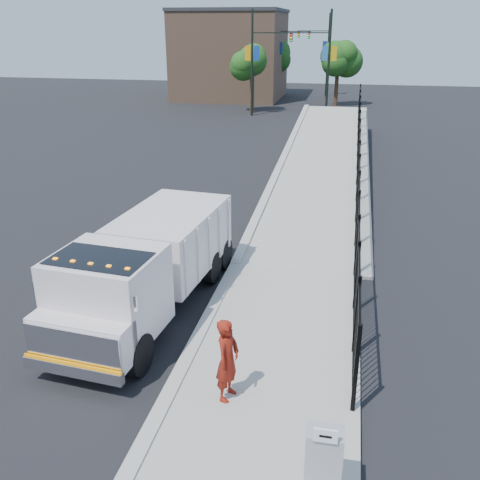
# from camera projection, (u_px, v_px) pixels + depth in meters

# --- Properties ---
(ground) EXTENTS (120.00, 120.00, 0.00)m
(ground) POSITION_uv_depth(u_px,v_px,m) (200.00, 338.00, 12.60)
(ground) COLOR black
(ground) RESTS_ON ground
(sidewalk) EXTENTS (3.55, 12.00, 0.12)m
(sidewalk) POSITION_uv_depth(u_px,v_px,m) (267.00, 401.00, 10.40)
(sidewalk) COLOR #9E998E
(sidewalk) RESTS_ON ground
(curb) EXTENTS (0.30, 12.00, 0.16)m
(curb) POSITION_uv_depth(u_px,v_px,m) (173.00, 388.00, 10.76)
(curb) COLOR #ADAAA3
(curb) RESTS_ON ground
(ramp) EXTENTS (3.95, 24.06, 3.19)m
(ramp) POSITION_uv_depth(u_px,v_px,m) (327.00, 172.00, 26.74)
(ramp) COLOR #9E998E
(ramp) RESTS_ON ground
(iron_fence) EXTENTS (0.10, 28.00, 1.80)m
(iron_fence) POSITION_uv_depth(u_px,v_px,m) (357.00, 177.00, 22.50)
(iron_fence) COLOR black
(iron_fence) RESTS_ON ground
(truck) EXTENTS (2.88, 7.18, 2.40)m
(truck) POSITION_uv_depth(u_px,v_px,m) (146.00, 264.00, 13.24)
(truck) COLOR black
(truck) RESTS_ON ground
(worker) EXTENTS (0.54, 0.69, 1.69)m
(worker) POSITION_uv_depth(u_px,v_px,m) (228.00, 360.00, 10.12)
(worker) COLOR maroon
(worker) RESTS_ON sidewalk
(utility_cabinet) EXTENTS (0.55, 0.40, 1.25)m
(utility_cabinet) POSITION_uv_depth(u_px,v_px,m) (323.00, 464.00, 8.01)
(utility_cabinet) COLOR gray
(utility_cabinet) RESTS_ON sidewalk
(arrow_sign) EXTENTS (0.35, 0.04, 0.22)m
(arrow_sign) POSITION_uv_depth(u_px,v_px,m) (326.00, 436.00, 7.54)
(arrow_sign) COLOR white
(arrow_sign) RESTS_ON utility_cabinet
(light_pole_0) EXTENTS (3.77, 0.22, 8.00)m
(light_pole_0) POSITION_uv_depth(u_px,v_px,m) (256.00, 59.00, 41.90)
(light_pole_0) COLOR black
(light_pole_0) RESTS_ON ground
(light_pole_1) EXTENTS (3.78, 0.22, 8.00)m
(light_pole_1) POSITION_uv_depth(u_px,v_px,m) (325.00, 59.00, 41.70)
(light_pole_1) COLOR black
(light_pole_1) RESTS_ON ground
(light_pole_2) EXTENTS (3.77, 0.22, 8.00)m
(light_pole_2) POSITION_uv_depth(u_px,v_px,m) (280.00, 53.00, 50.82)
(light_pole_2) COLOR black
(light_pole_2) RESTS_ON ground
(light_pole_3) EXTENTS (3.78, 0.22, 8.00)m
(light_pole_3) POSITION_uv_depth(u_px,v_px,m) (325.00, 51.00, 54.04)
(light_pole_3) COLOR black
(light_pole_3) RESTS_ON ground
(tree_0) EXTENTS (2.51, 2.51, 5.26)m
(tree_0) POSITION_uv_depth(u_px,v_px,m) (252.00, 64.00, 43.49)
(tree_0) COLOR #382314
(tree_0) RESTS_ON ground
(tree_1) EXTENTS (2.56, 2.56, 5.28)m
(tree_1) POSITION_uv_depth(u_px,v_px,m) (338.00, 60.00, 47.35)
(tree_1) COLOR #382314
(tree_1) RESTS_ON ground
(tree_2) EXTENTS (3.05, 3.05, 5.52)m
(tree_2) POSITION_uv_depth(u_px,v_px,m) (275.00, 56.00, 54.13)
(tree_2) COLOR #382314
(tree_2) RESTS_ON ground
(building) EXTENTS (10.00, 10.00, 8.00)m
(building) POSITION_uv_depth(u_px,v_px,m) (231.00, 56.00, 52.76)
(building) COLOR #8C664C
(building) RESTS_ON ground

